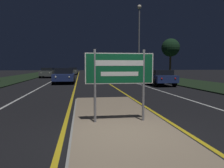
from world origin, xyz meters
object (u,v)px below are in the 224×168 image
at_px(car_receding_0, 159,77).
at_px(car_approaching_1, 48,72).
at_px(car_receding_1, 131,72).
at_px(car_approaching_0, 64,75).
at_px(highway_sign, 120,72).
at_px(streetlight_right_near, 139,32).
at_px(car_approaching_2, 73,71).
at_px(car_receding_2, 104,71).
at_px(car_receding_3, 98,70).

relative_size(car_receding_0, car_approaching_1, 0.97).
bearing_deg(car_receding_1, car_approaching_0, -136.55).
height_order(highway_sign, car_approaching_1, highway_sign).
distance_m(car_receding_0, car_approaching_0, 8.88).
relative_size(streetlight_right_near, car_approaching_2, 2.12).
xyz_separation_m(streetlight_right_near, car_receding_0, (-0.55, -8.80, -5.11)).
relative_size(streetlight_right_near, car_approaching_0, 2.15).
relative_size(car_approaching_0, car_approaching_2, 0.99).
xyz_separation_m(highway_sign, car_approaching_1, (-5.76, 26.24, -0.77)).
bearing_deg(car_receding_2, car_approaching_0, -109.07).
bearing_deg(car_approaching_0, car_receding_3, 78.84).
relative_size(car_receding_2, car_approaching_1, 1.00).
distance_m(car_receding_1, car_approaching_1, 11.89).
height_order(highway_sign, car_receding_1, highway_sign).
xyz_separation_m(car_receding_0, car_approaching_1, (-11.36, 14.30, 0.02)).
height_order(car_receding_0, car_receding_3, car_receding_3).
xyz_separation_m(car_approaching_0, car_approaching_2, (0.04, 21.27, -0.04)).
relative_size(streetlight_right_near, car_receding_0, 2.19).
distance_m(streetlight_right_near, car_approaching_1, 14.08).
height_order(car_receding_1, car_approaching_1, car_receding_1).
relative_size(car_approaching_1, car_approaching_2, 1.00).
height_order(car_receding_2, car_approaching_0, car_approaching_0).
relative_size(car_receding_1, car_receding_3, 0.97).
bearing_deg(car_receding_0, highway_sign, -115.14).
distance_m(car_receding_0, car_approaching_1, 18.27).
bearing_deg(car_receding_1, car_receding_3, 99.74).
bearing_deg(car_approaching_1, car_receding_3, 61.60).
relative_size(streetlight_right_near, car_approaching_1, 2.12).
bearing_deg(car_approaching_1, highway_sign, -77.62).
xyz_separation_m(car_receding_0, car_receding_3, (-3.03, 29.71, 0.02)).
bearing_deg(car_receding_0, car_approaching_2, 108.41).
height_order(car_receding_2, car_receding_3, car_receding_2).
distance_m(streetlight_right_near, car_receding_1, 5.62).
xyz_separation_m(car_receding_2, car_receding_3, (-0.32, 10.39, -0.04)).
xyz_separation_m(streetlight_right_near, car_receding_3, (-3.58, 20.92, -5.09)).
xyz_separation_m(car_receding_0, car_receding_1, (0.14, 11.27, 0.08)).
bearing_deg(streetlight_right_near, car_approaching_1, 155.18).
bearing_deg(car_receding_0, car_approaching_0, 157.93).
distance_m(highway_sign, car_approaching_1, 26.87).
xyz_separation_m(streetlight_right_near, car_approaching_2, (-8.74, 15.81, -5.10)).
distance_m(car_receding_3, car_approaching_2, 7.26).
distance_m(car_receding_2, car_approaching_2, 7.61).
distance_m(car_receding_2, car_approaching_0, 16.92).
bearing_deg(car_receding_3, highway_sign, -93.53).
height_order(highway_sign, car_approaching_2, highway_sign).
xyz_separation_m(car_receding_1, car_receding_3, (-3.17, 18.44, -0.05)).
relative_size(highway_sign, car_approaching_2, 0.47).
distance_m(car_receding_2, car_approaching_1, 10.01).
bearing_deg(car_approaching_2, streetlight_right_near, -61.06).
distance_m(car_receding_1, car_approaching_0, 11.53).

